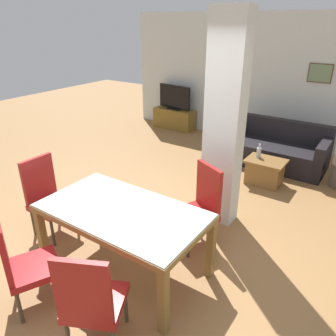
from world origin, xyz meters
TOP-DOWN VIEW (x-y plane):
  - ground_plane at (0.00, 0.00)m, footprint 18.00×18.00m
  - back_wall at (0.00, 4.91)m, footprint 7.20×0.09m
  - divider_pillar at (0.38, 1.53)m, footprint 0.46×0.28m
  - dining_table at (0.00, 0.00)m, footprint 1.74×0.97m
  - dining_chair_near_right at (0.43, -0.87)m, footprint 0.62×0.62m
  - dining_chair_near_left at (-0.43, -0.91)m, footprint 0.61×0.61m
  - dining_chair_far_right at (0.43, 0.89)m, footprint 0.61×0.61m
  - dining_chair_head_left at (-1.27, 0.00)m, footprint 0.46×0.46m
  - sofa at (0.42, 3.81)m, footprint 1.87×0.88m
  - coffee_table at (0.56, 2.90)m, footprint 0.63×0.48m
  - bottle at (0.40, 2.95)m, footprint 0.07×0.07m
  - tv_stand at (-2.39, 4.63)m, footprint 1.05×0.40m
  - tv_screen at (-2.39, 4.63)m, footprint 0.93×0.25m

SIDE VIEW (x-z plane):
  - ground_plane at x=0.00m, z-range 0.00..0.00m
  - coffee_table at x=0.56m, z-range 0.01..0.43m
  - tv_stand at x=-2.39m, z-range 0.00..0.49m
  - sofa at x=0.42m, z-range -0.12..0.69m
  - bottle at x=0.40m, z-range 0.40..0.63m
  - dining_chair_near_right at x=0.43m, z-range 0.02..1.03m
  - dining_chair_near_left at x=-0.43m, z-range 0.02..1.03m
  - dining_chair_far_right at x=0.43m, z-range 0.02..1.03m
  - dining_chair_head_left at x=-1.27m, z-range 0.02..1.03m
  - dining_table at x=0.00m, z-range 0.23..1.00m
  - tv_screen at x=-2.39m, z-range 0.49..1.08m
  - divider_pillar at x=0.38m, z-range 0.00..2.70m
  - back_wall at x=0.00m, z-range 0.00..2.70m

